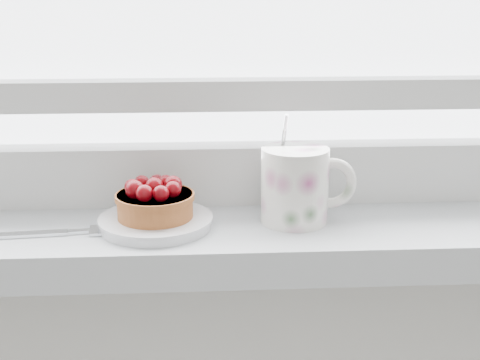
{
  "coord_description": "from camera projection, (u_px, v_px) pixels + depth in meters",
  "views": [
    {
      "loc": [
        -0.02,
        1.19,
        1.2
      ],
      "look_at": [
        0.02,
        1.88,
        0.99
      ],
      "focal_mm": 50.0,
      "sensor_mm": 36.0,
      "label": 1
    }
  ],
  "objects": [
    {
      "name": "raspberry_tart",
      "position": [
        155.0,
        200.0,
        0.72
      ],
      "size": [
        0.09,
        0.09,
        0.04
      ],
      "color": "brown",
      "rests_on": "saucer"
    },
    {
      "name": "fork",
      "position": [
        50.0,
        233.0,
        0.7
      ],
      "size": [
        0.22,
        0.04,
        0.0
      ],
      "color": "silver",
      "rests_on": "windowsill"
    },
    {
      "name": "saucer",
      "position": [
        156.0,
        222.0,
        0.72
      ],
      "size": [
        0.12,
        0.12,
        0.01
      ],
      "primitive_type": "cylinder",
      "color": "silver",
      "rests_on": "windowsill"
    },
    {
      "name": "floral_mug",
      "position": [
        297.0,
        184.0,
        0.73
      ],
      "size": [
        0.11,
        0.08,
        0.12
      ],
      "color": "white",
      "rests_on": "windowsill"
    }
  ]
}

